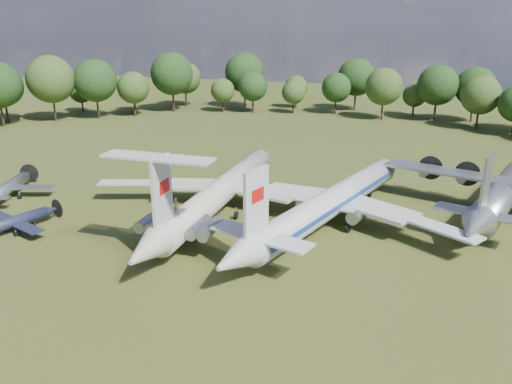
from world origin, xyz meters
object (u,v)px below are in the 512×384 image
(small_prop_west, at_px, (12,225))
(small_prop_northwest, at_px, (9,190))
(person_on_il62, at_px, (176,205))
(tu104_jet, at_px, (332,207))
(il62_airliner, at_px, (221,196))
(an12_transport, at_px, (500,199))

(small_prop_west, relative_size, small_prop_northwest, 0.83)
(person_on_il62, bearing_deg, small_prop_northwest, -19.45)
(small_prop_northwest, xyz_separation_m, person_on_il62, (31.14, -8.25, 4.32))
(tu104_jet, height_order, small_prop_west, tu104_jet)
(tu104_jet, bearing_deg, small_prop_northwest, -157.40)
(il62_airliner, distance_m, small_prop_northwest, 31.30)
(small_prop_west, bearing_deg, small_prop_northwest, 153.07)
(il62_airliner, xyz_separation_m, small_prop_west, (-21.15, -14.44, -1.29))
(tu104_jet, bearing_deg, il62_airliner, -162.06)
(an12_transport, distance_m, person_on_il62, 41.84)
(tu104_jet, relative_size, person_on_il62, 25.63)
(tu104_jet, bearing_deg, an12_transport, 42.64)
(small_prop_west, bearing_deg, an12_transport, 42.11)
(small_prop_northwest, relative_size, person_on_il62, 8.92)
(tu104_jet, distance_m, an12_transport, 22.53)
(il62_airliner, distance_m, tu104_jet, 14.61)
(il62_airliner, relative_size, an12_transport, 1.33)
(tu104_jet, relative_size, an12_transport, 1.35)
(small_prop_northwest, bearing_deg, il62_airliner, -11.41)
(il62_airliner, relative_size, small_prop_northwest, 2.85)
(tu104_jet, relative_size, small_prop_west, 3.44)
(an12_transport, xyz_separation_m, person_on_il62, (-34.59, -23.33, 3.21))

